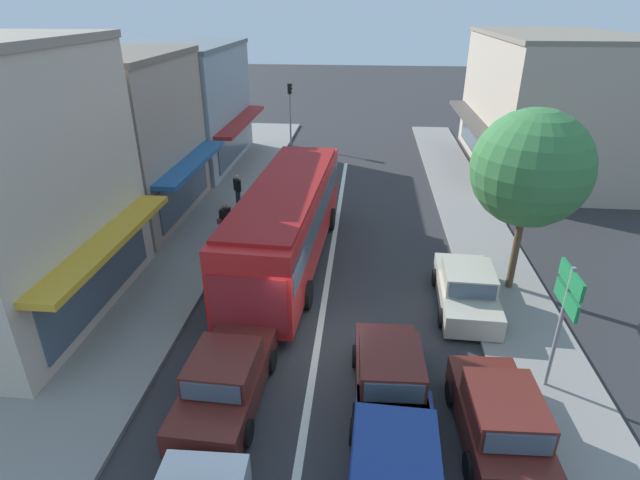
% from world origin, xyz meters
% --- Properties ---
extents(ground_plane, '(140.00, 140.00, 0.00)m').
position_xyz_m(ground_plane, '(0.00, 0.00, 0.00)').
color(ground_plane, '#2D2D30').
extents(lane_centre_line, '(0.20, 28.00, 0.01)m').
position_xyz_m(lane_centre_line, '(0.00, 4.00, 0.00)').
color(lane_centre_line, silver).
rests_on(lane_centre_line, ground).
extents(sidewalk_left, '(5.20, 44.00, 0.14)m').
position_xyz_m(sidewalk_left, '(-6.80, 6.00, 0.07)').
color(sidewalk_left, gray).
rests_on(sidewalk_left, ground).
extents(kerb_right, '(2.80, 44.00, 0.12)m').
position_xyz_m(kerb_right, '(6.20, 6.00, 0.06)').
color(kerb_right, gray).
rests_on(kerb_right, ground).
extents(shopfront_mid_block, '(7.63, 7.48, 7.27)m').
position_xyz_m(shopfront_mid_block, '(-10.18, 8.66, 3.63)').
color(shopfront_mid_block, gray).
rests_on(shopfront_mid_block, ground).
extents(shopfront_far_end, '(8.03, 9.32, 6.98)m').
position_xyz_m(shopfront_far_end, '(-10.18, 17.17, 3.49)').
color(shopfront_far_end, '#84939E').
rests_on(shopfront_far_end, ground).
extents(building_right_far, '(8.18, 13.41, 7.60)m').
position_xyz_m(building_right_far, '(11.48, 18.43, 3.79)').
color(building_right_far, '#B2A38E').
rests_on(building_right_far, ground).
extents(city_bus, '(3.14, 10.97, 3.23)m').
position_xyz_m(city_bus, '(-1.62, 4.81, 1.88)').
color(city_bus, red).
rests_on(city_bus, ground).
extents(wagon_adjacent_lane_trail, '(2.06, 4.56, 1.58)m').
position_xyz_m(wagon_adjacent_lane_trail, '(2.00, -5.15, 0.75)').
color(wagon_adjacent_lane_trail, navy).
rests_on(wagon_adjacent_lane_trail, ground).
extents(sedan_queue_far_back, '(2.02, 4.26, 1.47)m').
position_xyz_m(sedan_queue_far_back, '(-2.05, -2.66, 0.66)').
color(sedan_queue_far_back, '#561E19').
rests_on(sedan_queue_far_back, ground).
extents(hatchback_adjacent_lane_lead, '(1.92, 3.76, 1.54)m').
position_xyz_m(hatchback_adjacent_lane_lead, '(2.00, -2.14, 0.71)').
color(hatchback_adjacent_lane_lead, '#561E19').
rests_on(hatchback_adjacent_lane_lead, ground).
extents(parked_hatchback_kerb_front, '(1.92, 3.76, 1.54)m').
position_xyz_m(parked_hatchback_kerb_front, '(4.42, -3.35, 0.71)').
color(parked_hatchback_kerb_front, '#561E19').
rests_on(parked_hatchback_kerb_front, ground).
extents(parked_sedan_kerb_second, '(2.01, 4.26, 1.47)m').
position_xyz_m(parked_sedan_kerb_second, '(4.65, 2.32, 0.66)').
color(parked_sedan_kerb_second, '#B7B29E').
rests_on(parked_sedan_kerb_second, ground).
extents(traffic_light_downstreet, '(0.33, 0.24, 4.20)m').
position_xyz_m(traffic_light_downstreet, '(-4.03, 21.95, 2.85)').
color(traffic_light_downstreet, gray).
rests_on(traffic_light_downstreet, ground).
extents(directional_road_sign, '(0.10, 1.40, 3.60)m').
position_xyz_m(directional_road_sign, '(6.11, -1.43, 2.70)').
color(directional_road_sign, gray).
rests_on(directional_road_sign, ground).
extents(street_tree_right, '(3.75, 3.75, 6.30)m').
position_xyz_m(street_tree_right, '(6.38, 3.58, 4.41)').
color(street_tree_right, brown).
rests_on(street_tree_right, ground).
extents(pedestrian_with_handbag_near, '(0.50, 0.60, 1.63)m').
position_xyz_m(pedestrian_with_handbag_near, '(-4.44, 6.28, 1.07)').
color(pedestrian_with_handbag_near, '#232838').
rests_on(pedestrian_with_handbag_near, sidewalk_left).
extents(pedestrian_browsing_midblock, '(0.42, 0.44, 1.63)m').
position_xyz_m(pedestrian_browsing_midblock, '(-4.82, 9.94, 1.07)').
color(pedestrian_browsing_midblock, '#232838').
rests_on(pedestrian_browsing_midblock, sidewalk_left).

